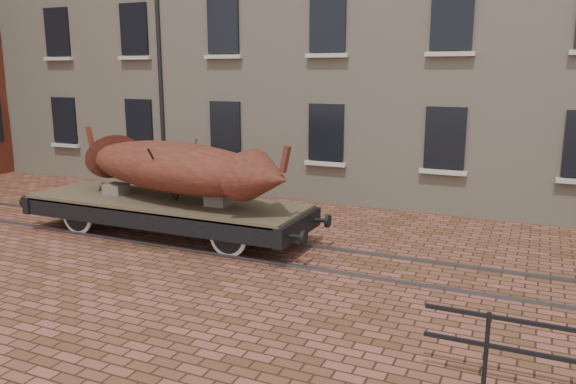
% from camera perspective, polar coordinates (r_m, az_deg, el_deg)
% --- Properties ---
extents(ground, '(90.00, 90.00, 0.00)m').
position_cam_1_polar(ground, '(12.09, 6.64, -7.21)').
color(ground, '#53331E').
extents(rail_track, '(30.00, 1.52, 0.06)m').
position_cam_1_polar(rail_track, '(12.08, 6.64, -7.08)').
color(rail_track, '#59595E').
rests_on(rail_track, ground).
extents(flatcar_wagon, '(7.99, 2.17, 1.21)m').
position_cam_1_polar(flatcar_wagon, '(14.02, -12.32, -1.50)').
color(flatcar_wagon, brown).
rests_on(flatcar_wagon, ground).
extents(iron_boat, '(6.74, 3.02, 1.61)m').
position_cam_1_polar(iron_boat, '(13.63, -11.43, 2.54)').
color(iron_boat, maroon).
rests_on(iron_boat, flatcar_wagon).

